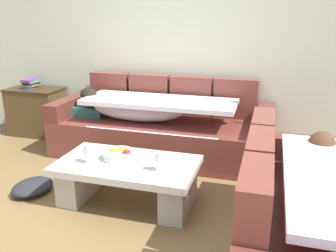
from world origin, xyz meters
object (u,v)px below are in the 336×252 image
Objects in this scene: couch_along_wall at (158,127)px; fruit_bowl at (119,154)px; wine_glass_near_left at (88,150)px; book_stack_on_cabinet at (30,83)px; side_cabinet at (37,111)px; coffee_table at (128,177)px; crumpled_garment at (32,187)px; wine_glass_near_right at (159,158)px; couch_near_window at (313,223)px; open_magazine at (151,163)px.

couch_along_wall is 1.11m from fruit_bowl.
wine_glass_near_left is 2.24m from book_stack_on_cabinet.
coffee_table is at bearing -35.97° from side_cabinet.
wine_glass_near_right is at bearing -0.07° from crumpled_garment.
wine_glass_near_right is 0.23× the size of side_cabinet.
crumpled_garment is (-0.92, -0.10, -0.18)m from coffee_table.
couch_near_window reaches higher than fruit_bowl.
open_magazine is (0.50, 0.15, -0.11)m from wine_glass_near_left.
open_magazine is 2.50m from side_cabinet.
crumpled_garment is at bearing -169.78° from fruit_bowl.
wine_glass_near_right is at bearing -70.82° from open_magazine.
book_stack_on_cabinet reaches higher than wine_glass_near_right.
book_stack_on_cabinet is (-1.65, 1.49, 0.21)m from wine_glass_near_left.
book_stack_on_cabinet is (-0.05, -0.00, 0.39)m from side_cabinet.
wine_glass_near_right reaches higher than coffee_table.
couch_along_wall is at bearing -7.06° from side_cabinet.
coffee_table reaches higher than crumpled_garment.
crumpled_garment is (-2.38, 0.37, -0.28)m from couch_near_window.
couch_along_wall is at bearing 80.58° from wine_glass_near_left.
couch_near_window is 3.84m from side_cabinet.
wine_glass_near_left is at bearing 78.62° from couch_near_window.
coffee_table is at bearing 163.06° from wine_glass_near_right.
couch_near_window is 1.35m from open_magazine.
open_magazine is at bearing 68.13° from couch_near_window.
fruit_bowl is (-0.09, 0.05, 0.18)m from coffee_table.
side_cabinet is (-1.60, 1.49, -0.17)m from wine_glass_near_left.
fruit_bowl is at bearing -90.17° from couch_along_wall.
couch_along_wall is at bearing 82.43° from open_magazine.
couch_near_window reaches higher than crumpled_garment.
coffee_table is 0.43m from wine_glass_near_right.
open_magazine is 2.56m from book_stack_on_cabinet.
couch_near_window is 1.20m from wine_glass_near_right.
couch_along_wall is 2.24m from couch_near_window.
fruit_bowl is 0.30m from open_magazine.
side_cabinet is at bearing 143.69° from fruit_bowl.
coffee_table is 4.29× the size of open_magazine.
side_cabinet is (-2.11, 1.34, -0.06)m from open_magazine.
wine_glass_near_right is (0.63, 0.01, 0.00)m from wine_glass_near_left.
fruit_bowl is 0.70× the size of crumpled_garment.
crumpled_garment is (1.04, -1.48, -0.65)m from book_stack_on_cabinet.
side_cabinet is (-1.81, 1.33, -0.10)m from fruit_bowl.
couch_along_wall is 10.97× the size of book_stack_on_cabinet.
side_cabinet reaches higher than wine_glass_near_right.
coffee_table is 0.94m from crumpled_garment.
couch_near_window is 6.70× the size of fruit_bowl.
couch_along_wall reaches higher than wine_glass_near_left.
side_cabinet is at bearing 172.94° from couch_along_wall.
side_cabinet is (-1.81, 0.22, -0.01)m from couch_along_wall.
wine_glass_near_left reaches higher than open_magazine.
wine_glass_near_left is 0.23× the size of side_cabinet.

